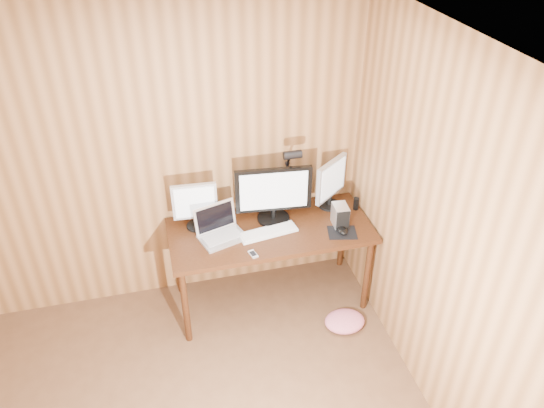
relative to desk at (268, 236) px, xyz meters
name	(u,v)px	position (x,y,z in m)	size (l,w,h in m)	color
room_shell	(159,377)	(-0.93, -1.70, 0.62)	(4.00, 4.00, 4.00)	brown
desk	(268,236)	(0.00, 0.00, 0.00)	(1.60, 0.70, 0.75)	#371A0B
monitor_center	(273,194)	(0.06, 0.05, 0.37)	(0.61, 0.26, 0.47)	black
monitor_left	(195,205)	(-0.56, 0.10, 0.33)	(0.35, 0.16, 0.39)	black
monitor_right	(331,182)	(0.56, 0.12, 0.35)	(0.32, 0.26, 0.43)	black
laptop	(219,229)	(-0.40, -0.06, 0.18)	(0.40, 0.35, 0.25)	silver
keyboard	(268,232)	(-0.03, -0.12, 0.13)	(0.48, 0.21, 0.02)	silver
mousepad	(342,233)	(0.53, -0.26, 0.12)	(0.22, 0.18, 0.00)	black
mouse	(342,230)	(0.53, -0.26, 0.15)	(0.07, 0.12, 0.04)	black
hard_drive	(340,215)	(0.55, -0.15, 0.21)	(0.12, 0.17, 0.18)	silver
phone	(253,254)	(-0.20, -0.35, 0.13)	(0.07, 0.10, 0.01)	silver
speaker	(356,204)	(0.76, 0.02, 0.18)	(0.05, 0.05, 0.11)	black
desk_lamp	(290,169)	(0.22, 0.16, 0.51)	(0.14, 0.20, 0.62)	black
fabric_pile	(345,321)	(0.51, -0.53, -0.58)	(0.33, 0.27, 0.10)	#D8687F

